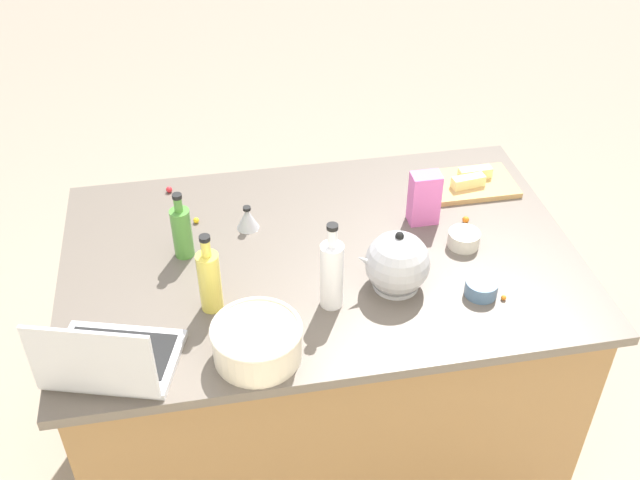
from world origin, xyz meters
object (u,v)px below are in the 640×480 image
at_px(cutting_board, 471,184).
at_px(kettle, 397,264).
at_px(mixing_bowl_large, 257,341).
at_px(ramekin_small, 481,288).
at_px(bottle_vinegar, 332,273).
at_px(butter_stick_left, 475,173).
at_px(butter_stick_right, 468,181).
at_px(bottle_oil, 210,280).
at_px(laptop, 108,359).
at_px(candy_bag, 424,198).
at_px(bottle_olive, 182,231).
at_px(kitchen_timer, 247,218).
at_px(ramekin_medium, 464,239).

bearing_deg(cutting_board, kettle, 49.08).
height_order(mixing_bowl_large, ramekin_small, mixing_bowl_large).
distance_m(bottle_vinegar, butter_stick_left, 0.77).
bearing_deg(bottle_vinegar, butter_stick_right, -140.29).
bearing_deg(bottle_oil, laptop, 36.14).
height_order(laptop, ramekin_small, laptop).
xyz_separation_m(kettle, candy_bag, (-0.16, -0.28, 0.01)).
distance_m(laptop, candy_bag, 1.04).
xyz_separation_m(kettle, butter_stick_right, (-0.36, -0.41, -0.04)).
distance_m(mixing_bowl_large, bottle_olive, 0.47).
bearing_deg(butter_stick_left, butter_stick_right, 48.83).
height_order(bottle_vinegar, candy_bag, bottle_vinegar).
bearing_deg(candy_bag, kitchen_timer, -6.76).
distance_m(kettle, butter_stick_left, 0.61).
bearing_deg(ramekin_medium, mixing_bowl_large, 27.01).
height_order(bottle_oil, butter_stick_left, bottle_oil).
xyz_separation_m(bottle_oil, kitchen_timer, (-0.13, -0.34, -0.06)).
bearing_deg(bottle_olive, kitchen_timer, -153.89).
bearing_deg(kitchen_timer, ramekin_small, 144.79).
bearing_deg(ramekin_medium, kettle, 29.24).
bearing_deg(bottle_oil, mixing_bowl_large, 116.24).
distance_m(laptop, mixing_bowl_large, 0.36).
bearing_deg(butter_stick_right, kettle, 49.25).
distance_m(laptop, bottle_oil, 0.33).
bearing_deg(ramekin_medium, candy_bag, -59.11).
distance_m(mixing_bowl_large, butter_stick_right, 0.98).
height_order(bottle_vinegar, ramekin_small, bottle_vinegar).
distance_m(kettle, cutting_board, 0.58).
distance_m(ramekin_medium, kitchen_timer, 0.66).
xyz_separation_m(cutting_board, kitchen_timer, (0.75, 0.09, 0.03)).
bearing_deg(bottle_olive, laptop, 65.49).
distance_m(butter_stick_left, candy_bag, 0.30).
bearing_deg(bottle_vinegar, laptop, 14.12).
xyz_separation_m(bottle_vinegar, bottle_olive, (0.38, -0.29, -0.02)).
height_order(kettle, cutting_board, kettle).
height_order(bottle_olive, cutting_board, bottle_olive).
distance_m(cutting_board, butter_stick_left, 0.04).
relative_size(cutting_board, ramekin_medium, 2.99).
bearing_deg(ramekin_small, bottle_oil, -6.51).
height_order(laptop, cutting_board, laptop).
distance_m(laptop, kitchen_timer, 0.66).
height_order(butter_stick_left, kitchen_timer, kitchen_timer).
distance_m(laptop, bottle_olive, 0.48).
bearing_deg(ramekin_medium, butter_stick_right, -111.71).
bearing_deg(bottle_vinegar, kettle, -168.02).
bearing_deg(candy_bag, mixing_bowl_large, 39.79).
relative_size(kettle, butter_stick_right, 1.94).
height_order(ramekin_medium, kitchen_timer, kitchen_timer).
height_order(laptop, kitchen_timer, laptop).
xyz_separation_m(bottle_olive, butter_stick_right, (-0.93, -0.17, -0.05)).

